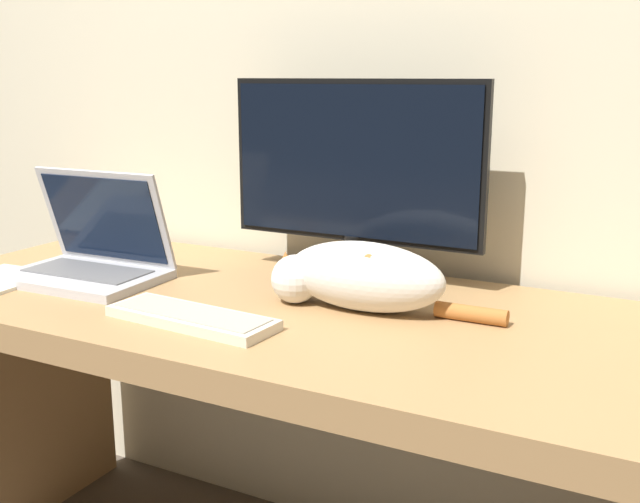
% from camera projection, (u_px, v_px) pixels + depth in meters
% --- Properties ---
extents(wall_back, '(6.40, 0.06, 2.60)m').
position_uv_depth(wall_back, '(364.00, 39.00, 1.79)').
color(wall_back, beige).
rests_on(wall_back, ground_plane).
extents(desk, '(1.72, 0.72, 0.75)m').
position_uv_depth(desk, '(277.00, 368.00, 1.59)').
color(desk, '#A37A4C').
rests_on(desk, ground_plane).
extents(monitor, '(0.61, 0.18, 0.45)m').
position_uv_depth(monitor, '(354.00, 174.00, 1.68)').
color(monitor, black).
rests_on(monitor, desk).
extents(laptop, '(0.36, 0.25, 0.25)m').
position_uv_depth(laptop, '(90.00, 258.00, 1.73)').
color(laptop, '#B7B7BC').
rests_on(laptop, desk).
extents(external_keyboard, '(0.35, 0.14, 0.02)m').
position_uv_depth(external_keyboard, '(192.00, 317.00, 1.43)').
color(external_keyboard, beige).
rests_on(external_keyboard, desk).
extents(cat, '(0.48, 0.14, 0.14)m').
position_uv_depth(cat, '(358.00, 275.00, 1.50)').
color(cat, silver).
rests_on(cat, desk).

